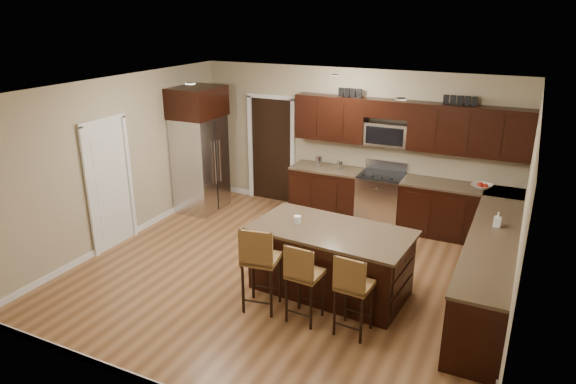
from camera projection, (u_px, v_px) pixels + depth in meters
The scene contains 23 objects.
floor at pixel (286, 275), 7.52m from camera, with size 6.00×6.00×0.00m, color brown.
ceiling at pixel (286, 89), 6.60m from camera, with size 6.00×6.00×0.00m, color silver.
wall_back at pixel (352, 143), 9.39m from camera, with size 6.00×6.00×0.00m, color tan.
wall_left at pixel (119, 161), 8.29m from camera, with size 5.50×5.50×0.00m, color tan.
wall_right at pixel (523, 226), 5.83m from camera, with size 5.50×5.50×0.00m, color tan.
base_cabinets at pixel (440, 233), 7.81m from camera, with size 4.02×3.96×0.92m.
upper_cabinets at pixel (408, 124), 8.66m from camera, with size 4.00×0.33×0.80m.
range at pixel (380, 199), 9.16m from camera, with size 0.76×0.64×1.11m.
microwave at pixel (387, 134), 8.90m from camera, with size 0.76×0.31×0.40m, color silver.
doorway at pixel (272, 150), 10.16m from camera, with size 0.85×0.03×2.06m, color black.
pantry_door at pixel (109, 186), 8.14m from camera, with size 0.03×0.80×2.04m, color white.
letter_decor at pixel (402, 96), 8.56m from camera, with size 2.20×0.03×0.15m, color black, non-canonical shape.
island at pixel (331, 262), 6.96m from camera, with size 2.19×1.26×0.92m.
stool_left at pixel (259, 259), 6.40m from camera, with size 0.50×0.50×1.16m.
stool_mid at pixel (303, 275), 6.18m from camera, with size 0.41×0.41×1.05m.
stool_right at pixel (353, 286), 5.92m from camera, with size 0.42×0.42×1.05m.
refrigerator at pixel (200, 148), 9.60m from camera, with size 0.79×0.96×2.35m.
floor_mat at pixel (326, 229), 9.05m from camera, with size 0.92×0.61×0.01m, color brown.
fruit_bowl at pixel (482, 186), 8.31m from camera, with size 0.32×0.32×0.08m, color silver.
soap_bottle at pixel (498, 220), 6.84m from camera, with size 0.09×0.09×0.20m, color #B2B2B2.
canister_tall at pixel (319, 161), 9.46m from camera, with size 0.12×0.12×0.20m, color silver.
canister_short at pixel (340, 165), 9.30m from camera, with size 0.11×0.11×0.15m, color silver.
island_jar at pixel (297, 219), 6.98m from camera, with size 0.10×0.10×0.10m, color white.
Camera 1 is at (2.92, -5.99, 3.68)m, focal length 32.00 mm.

